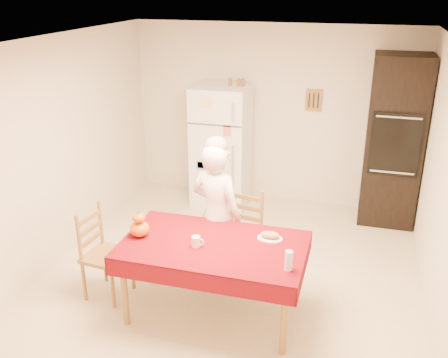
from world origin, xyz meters
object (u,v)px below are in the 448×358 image
at_px(coffee_mug, 196,241).
at_px(wine_glass, 289,260).
at_px(pumpkin_lower, 140,229).
at_px(seated_woman, 217,215).
at_px(chair_left, 101,250).
at_px(refrigerator, 222,146).
at_px(bread_plate, 270,239).
at_px(oven_cabinet, 394,142).
at_px(chair_far, 242,229).
at_px(dining_table, 213,250).

height_order(coffee_mug, wine_glass, wine_glass).
xyz_separation_m(pumpkin_lower, wine_glass, (1.45, -0.21, 0.02)).
bearing_deg(seated_woman, chair_left, 44.23).
bearing_deg(refrigerator, bread_plate, -63.78).
xyz_separation_m(chair_left, wine_glass, (1.92, -0.26, 0.34)).
bearing_deg(coffee_mug, refrigerator, 101.17).
bearing_deg(refrigerator, coffee_mug, -78.83).
relative_size(oven_cabinet, seated_woman, 1.41).
height_order(chair_far, bread_plate, chair_far).
distance_m(coffee_mug, bread_plate, 0.70).
xyz_separation_m(refrigerator, dining_table, (0.66, -2.54, -0.16)).
xyz_separation_m(seated_woman, coffee_mug, (-0.00, -0.65, 0.03)).
xyz_separation_m(dining_table, bread_plate, (0.48, 0.22, 0.08)).
height_order(chair_left, seated_woman, seated_woman).
relative_size(dining_table, coffee_mug, 17.00).
relative_size(chair_far, wine_glass, 5.40).
xyz_separation_m(oven_cabinet, bread_plate, (-1.14, -2.37, -0.33)).
height_order(coffee_mug, bread_plate, coffee_mug).
distance_m(refrigerator, wine_glass, 3.12).
bearing_deg(chair_far, pumpkin_lower, -121.51).
relative_size(refrigerator, chair_left, 1.79).
bearing_deg(seated_woman, wine_glass, 153.97).
height_order(seated_woman, bread_plate, seated_woman).
xyz_separation_m(refrigerator, chair_left, (-0.53, -2.53, -0.34)).
relative_size(dining_table, seated_woman, 1.09).
bearing_deg(coffee_mug, wine_glass, -10.30).
relative_size(chair_left, seated_woman, 0.61).
height_order(refrigerator, oven_cabinet, oven_cabinet).
bearing_deg(oven_cabinet, chair_left, -137.42).
relative_size(oven_cabinet, dining_table, 1.29).
bearing_deg(coffee_mug, seated_woman, 89.89).
distance_m(coffee_mug, wine_glass, 0.89).
bearing_deg(bread_plate, oven_cabinet, 64.36).
bearing_deg(wine_glass, chair_left, 172.38).
bearing_deg(bread_plate, dining_table, -155.44).
xyz_separation_m(oven_cabinet, coffee_mug, (-1.76, -2.68, -0.29)).
bearing_deg(bread_plate, chair_far, 124.48).
bearing_deg(bread_plate, refrigerator, 116.22).
bearing_deg(chair_far, wine_glass, -47.66).
xyz_separation_m(oven_cabinet, pumpkin_lower, (-2.34, -2.63, -0.27)).
height_order(refrigerator, pumpkin_lower, refrigerator).
bearing_deg(oven_cabinet, pumpkin_lower, -131.61).
distance_m(chair_left, pumpkin_lower, 0.57).
relative_size(dining_table, chair_left, 1.79).
distance_m(refrigerator, coffee_mug, 2.68).
bearing_deg(chair_far, coffee_mug, -92.18).
bearing_deg(chair_left, bread_plate, -76.77).
xyz_separation_m(chair_far, pumpkin_lower, (-0.79, -0.87, 0.33)).
height_order(chair_far, pumpkin_lower, chair_far).
bearing_deg(wine_glass, refrigerator, 116.51).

